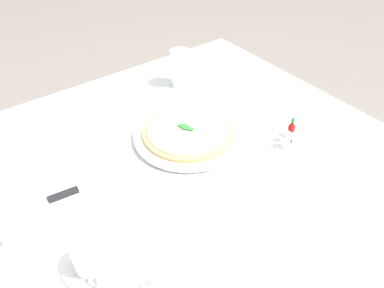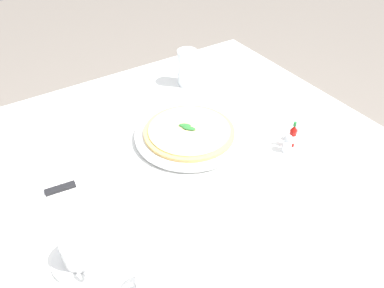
{
  "view_description": "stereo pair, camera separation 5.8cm",
  "coord_description": "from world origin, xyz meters",
  "px_view_note": "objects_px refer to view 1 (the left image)",
  "views": [
    {
      "loc": [
        0.5,
        0.65,
        1.48
      ],
      "look_at": [
        -0.02,
        -0.05,
        0.77
      ],
      "focal_mm": 37.21,
      "sensor_mm": 36.0,
      "label": 1
    },
    {
      "loc": [
        0.45,
        0.69,
        1.48
      ],
      "look_at": [
        -0.02,
        -0.05,
        0.77
      ],
      "focal_mm": 37.21,
      "sensor_mm": 36.0,
      "label": 2
    }
  ],
  "objects_px": {
    "pizza": "(188,131)",
    "dinner_knife": "(42,203)",
    "water_glass_far_left": "(180,69)",
    "napkin_folded": "(45,206)",
    "pizza_plate": "(188,135)",
    "salt_shaker": "(286,140)",
    "hot_sauce_bottle": "(291,132)",
    "pepper_shaker": "(294,129)",
    "coffee_cup_far_right": "(91,259)"
  },
  "relations": [
    {
      "from": "pizza_plate",
      "to": "pepper_shaker",
      "type": "relative_size",
      "value": 5.72
    },
    {
      "from": "water_glass_far_left",
      "to": "salt_shaker",
      "type": "relative_size",
      "value": 2.27
    },
    {
      "from": "pizza_plate",
      "to": "dinner_knife",
      "type": "xyz_separation_m",
      "value": [
        0.44,
        0.02,
        0.01
      ]
    },
    {
      "from": "pizza_plate",
      "to": "water_glass_far_left",
      "type": "bearing_deg",
      "value": -121.36
    },
    {
      "from": "pizza",
      "to": "water_glass_far_left",
      "type": "height_order",
      "value": "water_glass_far_left"
    },
    {
      "from": "hot_sauce_bottle",
      "to": "salt_shaker",
      "type": "height_order",
      "value": "hot_sauce_bottle"
    },
    {
      "from": "salt_shaker",
      "to": "hot_sauce_bottle",
      "type": "bearing_deg",
      "value": -160.35
    },
    {
      "from": "water_glass_far_left",
      "to": "napkin_folded",
      "type": "height_order",
      "value": "water_glass_far_left"
    },
    {
      "from": "pizza",
      "to": "dinner_knife",
      "type": "distance_m",
      "value": 0.45
    },
    {
      "from": "pizza",
      "to": "pepper_shaker",
      "type": "bearing_deg",
      "value": 144.79
    },
    {
      "from": "pizza_plate",
      "to": "pizza",
      "type": "relative_size",
      "value": 1.2
    },
    {
      "from": "water_glass_far_left",
      "to": "salt_shaker",
      "type": "height_order",
      "value": "water_glass_far_left"
    },
    {
      "from": "salt_shaker",
      "to": "coffee_cup_far_right",
      "type": "bearing_deg",
      "value": 3.1
    },
    {
      "from": "coffee_cup_far_right",
      "to": "pizza",
      "type": "bearing_deg",
      "value": -150.93
    },
    {
      "from": "water_glass_far_left",
      "to": "hot_sauce_bottle",
      "type": "distance_m",
      "value": 0.47
    },
    {
      "from": "pizza_plate",
      "to": "hot_sauce_bottle",
      "type": "xyz_separation_m",
      "value": [
        -0.23,
        0.19,
        0.02
      ]
    },
    {
      "from": "dinner_knife",
      "to": "hot_sauce_bottle",
      "type": "height_order",
      "value": "hot_sauce_bottle"
    },
    {
      "from": "pizza_plate",
      "to": "hot_sauce_bottle",
      "type": "height_order",
      "value": "hot_sauce_bottle"
    },
    {
      "from": "salt_shaker",
      "to": "pepper_shaker",
      "type": "distance_m",
      "value": 0.06
    },
    {
      "from": "napkin_folded",
      "to": "water_glass_far_left",
      "type": "bearing_deg",
      "value": -148.6
    },
    {
      "from": "pizza",
      "to": "napkin_folded",
      "type": "height_order",
      "value": "pizza"
    },
    {
      "from": "water_glass_far_left",
      "to": "coffee_cup_far_right",
      "type": "bearing_deg",
      "value": 40.71
    },
    {
      "from": "pizza_plate",
      "to": "dinner_knife",
      "type": "height_order",
      "value": "dinner_knife"
    },
    {
      "from": "napkin_folded",
      "to": "hot_sauce_bottle",
      "type": "height_order",
      "value": "hot_sauce_bottle"
    },
    {
      "from": "napkin_folded",
      "to": "hot_sauce_bottle",
      "type": "relative_size",
      "value": 2.8
    },
    {
      "from": "pizza_plate",
      "to": "water_glass_far_left",
      "type": "distance_m",
      "value": 0.32
    },
    {
      "from": "coffee_cup_far_right",
      "to": "dinner_knife",
      "type": "height_order",
      "value": "coffee_cup_far_right"
    },
    {
      "from": "pizza",
      "to": "dinner_knife",
      "type": "xyz_separation_m",
      "value": [
        0.44,
        0.02,
        -0.0
      ]
    },
    {
      "from": "pizza",
      "to": "dinner_knife",
      "type": "bearing_deg",
      "value": 2.36
    },
    {
      "from": "napkin_folded",
      "to": "salt_shaker",
      "type": "distance_m",
      "value": 0.67
    },
    {
      "from": "pepper_shaker",
      "to": "pizza",
      "type": "bearing_deg",
      "value": -35.21
    },
    {
      "from": "coffee_cup_far_right",
      "to": "napkin_folded",
      "type": "distance_m",
      "value": 0.22
    },
    {
      "from": "pizza_plate",
      "to": "coffee_cup_far_right",
      "type": "height_order",
      "value": "coffee_cup_far_right"
    },
    {
      "from": "water_glass_far_left",
      "to": "hot_sauce_bottle",
      "type": "height_order",
      "value": "water_glass_far_left"
    },
    {
      "from": "coffee_cup_far_right",
      "to": "hot_sauce_bottle",
      "type": "xyz_separation_m",
      "value": [
        -0.65,
        -0.04,
        0.01
      ]
    },
    {
      "from": "pizza_plate",
      "to": "pepper_shaker",
      "type": "xyz_separation_m",
      "value": [
        -0.26,
        0.18,
        0.01
      ]
    },
    {
      "from": "water_glass_far_left",
      "to": "pizza",
      "type": "bearing_deg",
      "value": 58.63
    },
    {
      "from": "pizza_plate",
      "to": "salt_shaker",
      "type": "distance_m",
      "value": 0.28
    },
    {
      "from": "pizza_plate",
      "to": "dinner_knife",
      "type": "relative_size",
      "value": 1.64
    },
    {
      "from": "pizza",
      "to": "salt_shaker",
      "type": "bearing_deg",
      "value": 134.89
    },
    {
      "from": "hot_sauce_bottle",
      "to": "salt_shaker",
      "type": "xyz_separation_m",
      "value": [
        0.03,
        0.01,
        -0.01
      ]
    },
    {
      "from": "pizza",
      "to": "napkin_folded",
      "type": "relative_size",
      "value": 1.15
    },
    {
      "from": "hot_sauce_bottle",
      "to": "pepper_shaker",
      "type": "height_order",
      "value": "hot_sauce_bottle"
    },
    {
      "from": "napkin_folded",
      "to": "pizza",
      "type": "bearing_deg",
      "value": -171.61
    },
    {
      "from": "pizza",
      "to": "pepper_shaker",
      "type": "relative_size",
      "value": 4.77
    },
    {
      "from": "dinner_knife",
      "to": "salt_shaker",
      "type": "xyz_separation_m",
      "value": [
        -0.64,
        0.18,
        0.0
      ]
    },
    {
      "from": "pizza_plate",
      "to": "napkin_folded",
      "type": "relative_size",
      "value": 1.38
    },
    {
      "from": "pizza",
      "to": "hot_sauce_bottle",
      "type": "xyz_separation_m",
      "value": [
        -0.23,
        0.19,
        0.01
      ]
    },
    {
      "from": "hot_sauce_bottle",
      "to": "salt_shaker",
      "type": "bearing_deg",
      "value": 19.65
    },
    {
      "from": "pizza",
      "to": "salt_shaker",
      "type": "distance_m",
      "value": 0.28
    }
  ]
}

